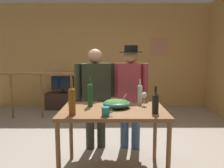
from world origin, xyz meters
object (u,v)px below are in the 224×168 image
serving_table (112,116)px  person_standing_right (129,89)px  tv_console (63,101)px  mug_teal (105,111)px  wine_bottle_dark (154,102)px  wine_bottle_clear (139,93)px  wine_bottle_green (89,94)px  wine_bottle_amber (71,100)px  framed_picture (158,47)px  person_standing_left (94,91)px  wine_glass (143,96)px  stair_railing (62,89)px  salad_bowl (116,103)px  flat_screen_tv (62,83)px

serving_table → person_standing_right: size_ratio=0.78×
tv_console → mug_teal: size_ratio=7.42×
wine_bottle_dark → wine_bottle_clear: (-0.11, 0.52, 0.01)m
wine_bottle_green → wine_bottle_amber: size_ratio=0.92×
tv_console → wine_bottle_green: size_ratio=2.49×
framed_picture → mug_teal: bearing=-109.1°
framed_picture → wine_bottle_dark: bearing=-102.0°
person_standing_left → wine_glass: bearing=119.3°
stair_railing → wine_bottle_amber: size_ratio=7.18×
wine_bottle_dark → framed_picture: bearing=78.0°
wine_bottle_green → wine_bottle_clear: size_ratio=1.12×
tv_console → mug_teal: bearing=-71.2°
salad_bowl → framed_picture: bearing=70.8°
wine_glass → wine_bottle_dark: bearing=-79.5°
flat_screen_tv → salad_bowl: bearing=-67.1°
wine_bottle_clear → person_standing_right: size_ratio=0.20×
person_standing_left → person_standing_right: bearing=160.6°
wine_bottle_amber → wine_bottle_clear: 0.99m
salad_bowl → wine_glass: size_ratio=1.93×
framed_picture → person_standing_right: size_ratio=0.32×
wine_glass → wine_bottle_green: (-0.68, -0.03, 0.03)m
stair_railing → wine_bottle_clear: wine_bottle_clear is taller
serving_table → wine_bottle_green: bearing=152.5°
tv_console → serving_table: bearing=-68.4°
tv_console → salad_bowl: (1.36, -3.25, 0.65)m
stair_railing → flat_screen_tv: 0.89m
serving_table → wine_glass: size_ratio=7.16×
framed_picture → wine_bottle_amber: bearing=-113.9°
serving_table → wine_bottle_dark: size_ratio=4.10×
wine_bottle_dark → person_standing_right: person_standing_right is taller
framed_picture → wine_bottle_green: size_ratio=1.39×
stair_railing → wine_bottle_amber: (0.68, -2.69, 0.29)m
mug_teal → person_standing_left: (-0.19, 1.07, 0.05)m
serving_table → wine_bottle_amber: (-0.44, -0.27, 0.25)m
tv_console → wine_bottle_green: 3.42m
stair_railing → serving_table: stair_railing is taller
stair_railing → wine_glass: size_ratio=16.16×
stair_railing → serving_table: 2.67m
wine_bottle_amber → stair_railing: bearing=104.2°
wine_bottle_clear → framed_picture: bearing=74.4°
stair_railing → salad_bowl: (1.17, -2.35, 0.18)m
wine_bottle_amber → person_standing_left: person_standing_left is taller
wine_bottle_dark → person_standing_left: bearing=127.3°
serving_table → wine_bottle_amber: wine_bottle_amber is taller
wine_bottle_dark → wine_bottle_clear: size_ratio=0.94×
framed_picture → person_standing_left: bearing=-118.5°
wine_glass → person_standing_right: (-0.13, 0.58, -0.01)m
framed_picture → stair_railing: 2.85m
serving_table → wine_glass: wine_glass is taller
person_standing_right → person_standing_left: bearing=19.4°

